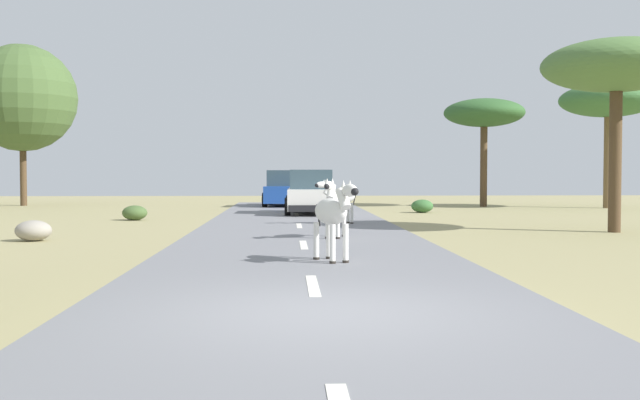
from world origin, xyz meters
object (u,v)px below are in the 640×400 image
tree_2 (608,101)px  tree_3 (22,98)px  zebra_1 (339,197)px  tree_6 (484,114)px  zebra_0 (335,202)px  tree_4 (617,67)px  car_1 (311,193)px  rock_1 (33,231)px  bush_1 (135,213)px  zebra_3 (333,213)px  car_0 (286,190)px  bush_2 (422,206)px

tree_2 → tree_3: 28.72m
zebra_1 → tree_6: tree_6 is taller
zebra_0 → tree_4: size_ratio=0.28×
car_1 → tree_2: (14.17, 4.93, 4.19)m
tree_2 → rock_1: (-21.33, -15.95, -4.78)m
bush_1 → rock_1: bush_1 is taller
tree_6 → zebra_1: bearing=-122.6°
zebra_3 → car_1: bearing=-113.7°
zebra_3 → car_0: (-0.89, 22.82, -0.09)m
tree_3 → car_0: bearing=-8.1°
tree_2 → bush_1: tree_2 is taller
bush_1 → car_0: bearing=62.0°
zebra_1 → bush_2: (4.00, 7.25, -0.62)m
zebra_0 → car_1: 11.04m
tree_6 → zebra_3: bearing=-111.4°
zebra_1 → zebra_3: zebra_3 is taller
tree_4 → bush_1: (-14.56, 5.89, -4.35)m
tree_2 → bush_1: bearing=-158.5°
zebra_3 → tree_4: size_ratio=0.28×
zebra_3 → rock_1: bearing=-58.3°
zebra_0 → zebra_1: bearing=-77.6°
car_0 → tree_6: 10.38m
car_0 → bush_2: (5.70, -5.56, -0.57)m
bush_1 → car_1: bearing=26.4°
bush_2 → bush_1: bearing=-158.1°
zebra_1 → tree_2: tree_2 is taller
car_1 → zebra_1: bearing=97.8°
bush_1 → zebra_1: bearing=-21.9°
zebra_0 → car_0: (-1.25, 17.90, -0.09)m
tree_6 → rock_1: 24.06m
zebra_1 → car_0: bearing=-17.3°
rock_1 → car_1: bearing=57.0°
car_1 → zebra_0: bearing=92.3°
zebra_0 → zebra_3: 4.94m
tree_2 → bush_2: tree_2 is taller
zebra_1 → car_0: size_ratio=0.32×
zebra_3 → bush_1: size_ratio=1.72×
tree_3 → car_1: bearing=-31.5°
zebra_1 → tree_4: 8.96m
zebra_0 → car_1: bearing=-71.2°
zebra_0 → tree_4: tree_4 is taller
zebra_3 → rock_1: zebra_3 is taller
tree_6 → rock_1: tree_6 is taller
tree_4 → bush_2: tree_4 is taller
tree_4 → zebra_3: bearing=-140.3°
bush_1 → tree_3: bearing=123.9°
tree_3 → tree_4: 28.71m
zebra_0 → bush_2: 13.13m
zebra_3 → tree_2: bearing=-147.6°
car_0 → tree_3: (-13.29, 1.88, 4.58)m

